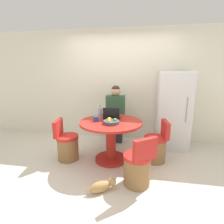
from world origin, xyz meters
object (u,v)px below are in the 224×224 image
at_px(person_seated, 116,113).
at_px(laptop, 112,117).
at_px(refrigerator, 173,110).
at_px(fruit_bowl, 111,122).
at_px(chair_near_right_corner, 138,168).
at_px(chair_right_side, 156,147).
at_px(chair_left_side, 67,145).
at_px(dining_table, 111,134).
at_px(cat, 103,186).
at_px(bottle, 100,113).

xyz_separation_m(person_seated, laptop, (0.02, -0.64, 0.07)).
distance_m(refrigerator, fruit_bowl, 1.53).
bearing_deg(laptop, fruit_bowl, 98.08).
bearing_deg(chair_near_right_corner, chair_right_side, -149.92).
xyz_separation_m(chair_near_right_corner, fruit_bowl, (-0.48, 0.52, 0.52)).
height_order(person_seated, fruit_bowl, person_seated).
bearing_deg(chair_left_side, dining_table, -90.00).
bearing_deg(person_seated, laptop, 91.82).
height_order(chair_left_side, fruit_bowl, fruit_bowl).
height_order(dining_table, chair_near_right_corner, chair_near_right_corner).
height_order(chair_right_side, laptop, laptop).
height_order(refrigerator, cat, refrigerator).
bearing_deg(person_seated, bottle, 72.55).
bearing_deg(bottle, laptop, -0.67).
distance_m(dining_table, cat, 1.00).
distance_m(laptop, cat, 1.27).
distance_m(chair_left_side, person_seated, 1.28).
bearing_deg(fruit_bowl, dining_table, 101.95).
bearing_deg(dining_table, chair_left_side, -172.65).
relative_size(fruit_bowl, cat, 0.71).
distance_m(chair_left_side, cat, 1.19).
bearing_deg(cat, fruit_bowl, 57.65).
distance_m(refrigerator, cat, 2.22).
height_order(dining_table, chair_left_side, chair_left_side).
xyz_separation_m(chair_right_side, laptop, (-0.84, 0.03, 0.53)).
bearing_deg(refrigerator, dining_table, -144.94).
bearing_deg(person_seated, chair_right_side, 141.93).
bearing_deg(dining_table, bottle, 147.50).
bearing_deg(fruit_bowl, bottle, 132.40).
bearing_deg(chair_left_side, cat, -139.71).
height_order(chair_near_right_corner, laptop, laptop).
xyz_separation_m(chair_right_side, cat, (-0.79, -1.01, -0.19)).
distance_m(dining_table, chair_near_right_corner, 0.87).
height_order(chair_left_side, chair_right_side, same).
bearing_deg(laptop, chair_right_side, 178.00).
height_order(bottle, cat, bottle).
xyz_separation_m(bottle, cat, (0.27, -1.04, -0.79)).
bearing_deg(bottle, chair_left_side, -156.82).
bearing_deg(fruit_bowl, chair_left_side, 177.86).
xyz_separation_m(refrigerator, bottle, (-1.44, -0.70, 0.04)).
bearing_deg(cat, chair_left_side, 104.62).
height_order(refrigerator, bottle, refrigerator).
bearing_deg(chair_left_side, person_seated, -49.01).
bearing_deg(laptop, refrigerator, -150.08).
distance_m(chair_near_right_corner, laptop, 1.10).
height_order(person_seated, laptop, person_seated).
xyz_separation_m(person_seated, fruit_bowl, (0.06, -0.93, 0.06)).
bearing_deg(chair_right_side, chair_left_side, -90.33).
height_order(chair_left_side, laptop, laptop).
bearing_deg(person_seated, chair_left_side, 48.34).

